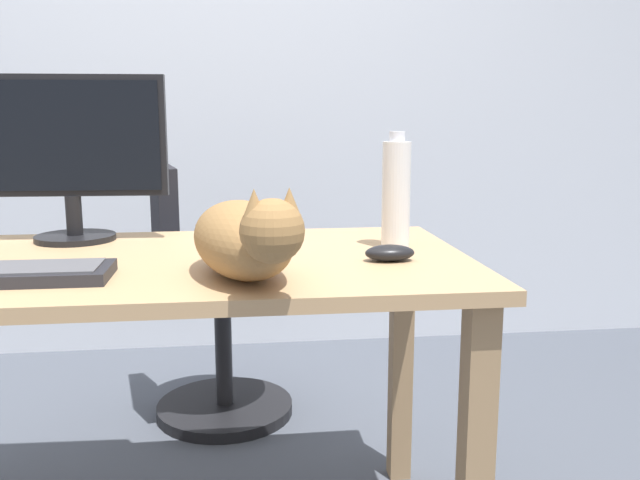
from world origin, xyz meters
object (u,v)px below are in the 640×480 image
monitor (70,151)px  cat (245,238)px  water_bottle (396,194)px  computer_mouse (390,253)px  office_chair (208,313)px

monitor → cat: (0.43, -0.47, -0.15)m
cat → water_bottle: water_bottle is taller
cat → water_bottle: size_ratio=2.17×
computer_mouse → water_bottle: 0.19m
monitor → water_bottle: monitor is taller
office_chair → water_bottle: water_bottle is taller
monitor → water_bottle: 0.82m
office_chair → monitor: bearing=-119.7°
office_chair → cat: size_ratio=1.49×
office_chair → cat: 1.10m
cat → computer_mouse: size_ratio=5.48×
monitor → water_bottle: (0.79, -0.19, -0.10)m
computer_mouse → water_bottle: bearing=72.3°
monitor → cat: size_ratio=0.80×
monitor → computer_mouse: bearing=-24.6°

